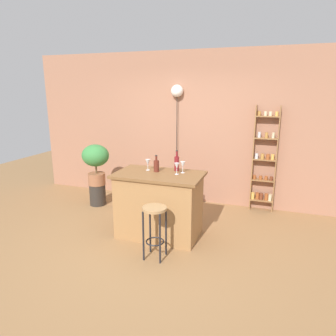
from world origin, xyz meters
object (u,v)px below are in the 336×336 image
bottle_wine_red (156,165)px  wine_glass_left (183,165)px  plant_stool (98,194)px  pendant_globe_light (177,92)px  wine_glass_right (148,162)px  wine_glass_center (177,166)px  bottle_spirits_clear (177,163)px  potted_plant (96,160)px  spice_shelf (264,162)px  bar_stool (155,221)px

bottle_wine_red → wine_glass_left: bearing=9.0°
plant_stool → pendant_globe_light: (1.31, 0.75, 1.86)m
wine_glass_left → pendant_globe_light: (-0.53, 1.39, 0.99)m
plant_stool → wine_glass_right: (1.32, -0.67, 0.87)m
wine_glass_center → bottle_spirits_clear: bearing=107.9°
plant_stool → bottle_wine_red: 1.83m
plant_stool → pendant_globe_light: size_ratio=0.18×
potted_plant → wine_glass_center: potted_plant is taller
wine_glass_right → potted_plant: bearing=153.1°
plant_stool → wine_glass_center: (1.79, -0.75, 0.87)m
spice_shelf → potted_plant: (-2.92, -0.73, -0.02)m
potted_plant → bottle_spirits_clear: bearing=-17.9°
pendant_globe_light → wine_glass_left: bearing=-69.0°
bar_stool → spice_shelf: bearing=60.6°
potted_plant → bottle_spirits_clear: (1.73, -0.56, 0.20)m
bottle_wine_red → wine_glass_center: bearing=-8.1°
wine_glass_center → pendant_globe_light: pendant_globe_light is taller
spice_shelf → wine_glass_right: (-1.60, -1.39, 0.18)m
wine_glass_left → wine_glass_right: 0.53m
bar_stool → wine_glass_right: bearing=118.1°
bottle_spirits_clear → potted_plant: bearing=162.1°
plant_stool → wine_glass_left: (1.85, -0.64, 0.87)m
bottle_spirits_clear → pendant_globe_light: size_ratio=0.14×
spice_shelf → wine_glass_center: bearing=-127.4°
pendant_globe_light → spice_shelf: bearing=-0.9°
bottle_spirits_clear → spice_shelf: bearing=47.1°
bottle_spirits_clear → wine_glass_left: size_ratio=1.86×
plant_stool → bottle_spirits_clear: bearing=-17.9°
plant_stool → potted_plant: (0.00, -0.00, 0.66)m
bottle_spirits_clear → wine_glass_right: size_ratio=1.86×
spice_shelf → wine_glass_center: spice_shelf is taller
bottle_wine_red → plant_stool: bearing=154.4°
bottle_wine_red → wine_glass_left: (0.38, 0.06, 0.03)m
spice_shelf → plant_stool: 3.09m
bottle_wine_red → wine_glass_center: (0.33, -0.05, 0.03)m
bottle_wine_red → bottle_spirits_clear: (0.26, 0.15, 0.02)m
spice_shelf → wine_glass_right: bearing=-139.0°
wine_glass_center → pendant_globe_light: bearing=107.7°
plant_stool → potted_plant: bearing=-45.0°
wine_glass_right → pendant_globe_light: bearing=90.2°
plant_stool → bottle_wine_red: size_ratio=1.62×
wine_glass_center → plant_stool: bearing=157.3°
bar_stool → bottle_wine_red: 0.92m
bottle_wine_red → pendant_globe_light: pendant_globe_light is taller
wine_glass_right → wine_glass_center: bearing=-9.6°
bar_stool → spice_shelf: (1.20, 2.14, 0.38)m
bottle_spirits_clear → bar_stool: bearing=-90.9°
spice_shelf → potted_plant: 3.01m
bar_stool → plant_stool: 2.24m
bar_stool → bottle_spirits_clear: 1.02m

